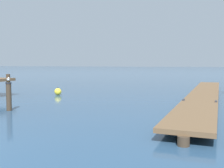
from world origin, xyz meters
The scene contains 4 objects.
floating_dock centered at (6.46, 15.06, 0.36)m, with size 2.00×22.49×0.53m.
mooring_piling centered at (-2.47, 6.81, 0.76)m, with size 0.30×0.30×1.44m.
perched_seagull centered at (-2.48, 6.81, 1.59)m, with size 0.32×0.29×0.27m.
mooring_buoy centered at (-4.03, 13.65, 0.26)m, with size 0.53×0.53×0.60m.
Camera 1 is at (7.55, -4.02, 2.39)m, focal length 43.94 mm.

